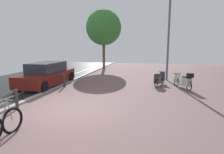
# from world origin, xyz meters

# --- Properties ---
(ground) EXTENTS (21.00, 40.00, 0.13)m
(ground) POSITION_xyz_m (1.43, 0.00, -0.02)
(ground) COLOR black
(scooter_near) EXTENTS (0.98, 1.70, 1.00)m
(scooter_near) POSITION_xyz_m (4.89, 4.86, 0.45)
(scooter_near) COLOR black
(scooter_near) RESTS_ON ground
(scooter_mid) EXTENTS (0.80, 1.72, 0.84)m
(scooter_mid) POSITION_xyz_m (3.46, 5.37, 0.42)
(scooter_mid) COLOR black
(scooter_mid) RESTS_ON ground
(parked_car_near) EXTENTS (1.83, 4.46, 1.44)m
(parked_car_near) POSITION_xyz_m (-3.29, 4.04, 0.68)
(parked_car_near) COLOR maroon
(parked_car_near) RESTS_ON ground
(lamp_post) EXTENTS (0.20, 0.52, 6.67)m
(lamp_post) POSITION_xyz_m (4.05, 7.49, 3.66)
(lamp_post) COLOR slate
(lamp_post) RESTS_ON ground
(street_tree) EXTENTS (3.52, 3.52, 5.96)m
(street_tree) POSITION_xyz_m (-1.89, 12.56, 4.18)
(street_tree) COLOR brown
(street_tree) RESTS_ON ground
(bollard_near) EXTENTS (0.12, 0.12, 0.79)m
(bollard_near) POSITION_xyz_m (-2.05, -0.31, 0.40)
(bollard_near) COLOR #38383D
(bollard_near) RESTS_ON ground
(bollard_far) EXTENTS (0.12, 0.12, 0.79)m
(bollard_far) POSITION_xyz_m (-2.05, 3.82, 0.39)
(bollard_far) COLOR #38383D
(bollard_far) RESTS_ON ground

